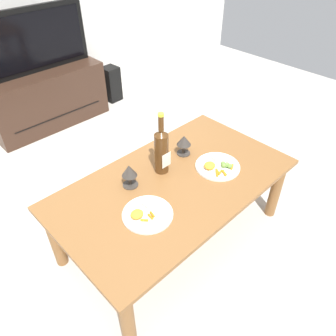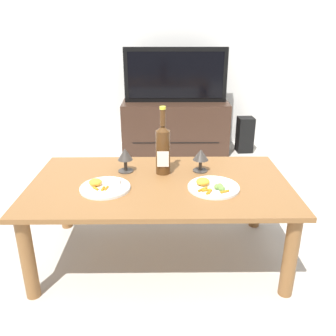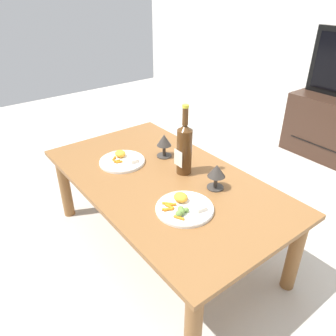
# 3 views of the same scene
# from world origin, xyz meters

# --- Properties ---
(ground_plane) EXTENTS (6.40, 6.40, 0.00)m
(ground_plane) POSITION_xyz_m (0.00, 0.00, 0.00)
(ground_plane) COLOR #B7B2A8
(dining_table) EXTENTS (1.40, 0.79, 0.47)m
(dining_table) POSITION_xyz_m (0.00, 0.00, 0.40)
(dining_table) COLOR brown
(dining_table) RESTS_ON ground_plane
(wine_bottle) EXTENTS (0.08, 0.08, 0.39)m
(wine_bottle) POSITION_xyz_m (0.02, 0.13, 0.63)
(wine_bottle) COLOR #4C2D14
(wine_bottle) RESTS_ON dining_table
(goblet_left) EXTENTS (0.09, 0.09, 0.14)m
(goblet_left) POSITION_xyz_m (-0.20, 0.15, 0.57)
(goblet_left) COLOR #38332D
(goblet_left) RESTS_ON dining_table
(goblet_right) EXTENTS (0.09, 0.09, 0.13)m
(goblet_right) POSITION_xyz_m (0.23, 0.15, 0.57)
(goblet_right) COLOR #38332D
(goblet_right) RESTS_ON dining_table
(dinner_plate_left) EXTENTS (0.26, 0.26, 0.05)m
(dinner_plate_left) POSITION_xyz_m (-0.28, -0.08, 0.49)
(dinner_plate_left) COLOR white
(dinner_plate_left) RESTS_ON dining_table
(dinner_plate_right) EXTENTS (0.27, 0.27, 0.05)m
(dinner_plate_right) POSITION_xyz_m (0.28, -0.09, 0.49)
(dinner_plate_right) COLOR white
(dinner_plate_right) RESTS_ON dining_table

